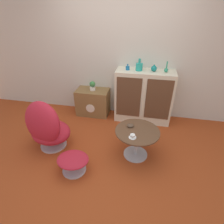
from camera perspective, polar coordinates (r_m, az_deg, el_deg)
name	(u,v)px	position (r m, az deg, el deg)	size (l,w,h in m)	color
ground_plane	(103,157)	(2.92, -2.83, -14.39)	(12.00, 12.00, 0.00)	#9E3D19
wall_back	(120,54)	(3.65, 2.75, 18.51)	(6.40, 0.06, 2.60)	beige
sideboard	(143,96)	(3.61, 10.22, 5.01)	(1.12, 0.45, 1.06)	beige
tv_console	(93,102)	(3.89, -6.20, 3.27)	(0.69, 0.43, 0.57)	brown
egg_chair	(47,128)	(3.01, -20.50, -4.80)	(0.81, 0.77, 0.91)	#B7B7BC
ottoman	(73,161)	(2.66, -12.61, -15.31)	(0.46, 0.39, 0.26)	#B7B7BC
coffee_table	(137,138)	(2.75, 8.10, -8.41)	(0.67, 0.67, 0.48)	#B7B7BC
vase_leftmost	(128,68)	(3.43, 5.13, 14.18)	(0.07, 0.07, 0.11)	#196699
vase_inner_left	(139,66)	(3.41, 8.87, 14.48)	(0.13, 0.13, 0.22)	teal
vase_inner_right	(154,68)	(3.41, 13.52, 13.65)	(0.11, 0.11, 0.12)	#147A75
vase_rightmost	(166,69)	(3.43, 17.28, 13.13)	(0.07, 0.07, 0.19)	#2D8E6B
potted_plant	(93,86)	(3.73, -6.39, 8.51)	(0.12, 0.12, 0.20)	silver
teacup	(133,136)	(2.52, 6.74, -7.91)	(0.11, 0.11, 0.05)	white
bowl	(130,125)	(2.74, 5.99, -4.35)	(0.10, 0.10, 0.04)	#4C3828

